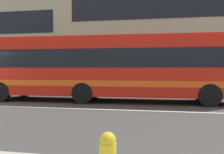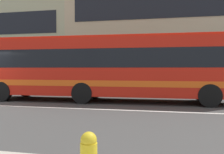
% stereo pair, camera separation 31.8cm
% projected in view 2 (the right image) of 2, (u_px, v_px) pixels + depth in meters
% --- Properties ---
extents(hedge_row_far, '(13.52, 1.10, 0.91)m').
position_uv_depth(hedge_row_far, '(78.00, 86.00, 17.05)').
color(hedge_row_far, '#3C6C29').
rests_on(hedge_row_far, ground_plane).
extents(apartment_block_left, '(19.86, 9.84, 10.24)m').
position_uv_depth(apartment_block_left, '(3.00, 39.00, 28.96)').
color(apartment_block_left, '#B4B590').
rests_on(apartment_block_left, ground_plane).
extents(apartment_block_right, '(24.88, 9.84, 12.10)m').
position_uv_depth(apartment_block_right, '(203.00, 24.00, 24.17)').
color(apartment_block_right, '#C5B390').
rests_on(apartment_block_right, ground_plane).
extents(transit_bus, '(12.01, 2.89, 3.24)m').
position_uv_depth(transit_bus, '(103.00, 66.00, 12.56)').
color(transit_bus, red).
rests_on(transit_bus, ground_plane).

